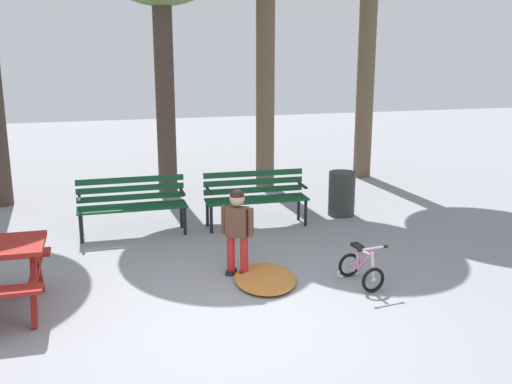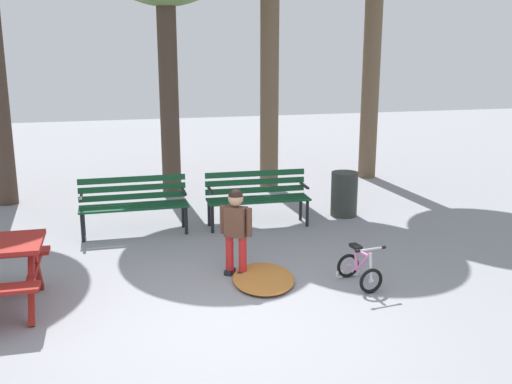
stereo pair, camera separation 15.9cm
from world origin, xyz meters
name	(u,v)px [view 1 (the left image)]	position (x,y,z in m)	size (l,w,h in m)	color
ground	(227,326)	(0.00, 0.00, 0.00)	(36.00, 36.00, 0.00)	gray
park_bench_far_left	(132,201)	(-0.69, 3.35, 0.51)	(1.60, 0.46, 0.85)	#144728
park_bench_left	(255,194)	(1.21, 3.29, 0.51)	(1.61, 0.51, 0.85)	#144728
child_standing	(237,225)	(0.43, 1.31, 0.65)	(0.35, 0.28, 1.10)	red
kids_bicycle	(361,268)	(1.77, 0.63, 0.20)	(0.42, 0.59, 0.54)	black
leaf_pile	(265,278)	(0.70, 1.03, 0.04)	(1.07, 0.75, 0.07)	#B26B2D
trash_bin	(342,194)	(2.76, 3.46, 0.37)	(0.44, 0.44, 0.74)	#2D332D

